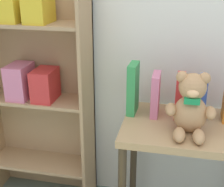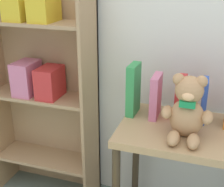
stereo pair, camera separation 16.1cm
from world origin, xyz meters
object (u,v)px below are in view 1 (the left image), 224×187
display_table (187,144)px  book_standing_green (133,89)px  bookshelf_side (36,82)px  book_standing_blue (203,97)px  book_standing_pink (156,94)px  book_standing_red (179,96)px  teddy_bear (191,106)px

display_table → book_standing_green: (-0.30, 0.09, 0.25)m
bookshelf_side → book_standing_blue: size_ratio=6.16×
book_standing_pink → book_standing_blue: (0.24, 0.02, -0.00)m
display_table → book_standing_red: bearing=120.9°
book_standing_red → book_standing_pink: bearing=-173.7°
display_table → book_standing_red: book_standing_red is taller
book_standing_red → teddy_bear: bearing=-71.0°
teddy_bear → book_standing_green: bearing=149.9°
teddy_bear → book_standing_pink: size_ratio=1.33×
book_standing_green → book_standing_red: size_ratio=1.20×
book_standing_green → book_standing_pink: 0.12m
book_standing_green → book_standing_red: 0.24m
bookshelf_side → book_standing_green: size_ratio=5.07×
bookshelf_side → book_standing_blue: (0.94, -0.06, 0.01)m
book_standing_green → book_standing_pink: (0.12, 0.00, -0.02)m
display_table → book_standing_green: book_standing_green is taller
display_table → book_standing_blue: bearing=61.9°
bookshelf_side → teddy_bear: size_ratio=4.61×
display_table → teddy_bear: bearing=-93.9°
book_standing_red → book_standing_blue: (0.12, 0.01, -0.00)m
book_standing_pink → book_standing_red: size_ratio=1.00×
bookshelf_side → book_standing_red: (0.82, -0.07, 0.01)m
bookshelf_side → book_standing_pink: bearing=-6.7°
teddy_bear → book_standing_red: teddy_bear is taller
book_standing_blue → book_standing_pink: bearing=-177.1°
book_standing_green → book_standing_blue: bearing=5.9°
book_standing_pink → display_table: bearing=-27.0°
display_table → book_standing_pink: book_standing_pink is taller
bookshelf_side → display_table: 0.92m
display_table → book_standing_pink: (-0.18, 0.09, 0.22)m
bookshelf_side → book_standing_red: bearing=-5.2°
bookshelf_side → book_standing_red: 0.83m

